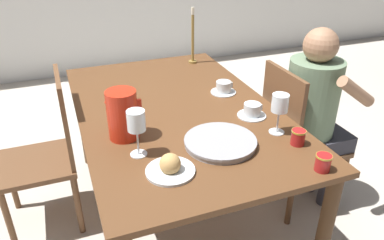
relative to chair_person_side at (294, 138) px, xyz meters
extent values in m
plane|color=beige|center=(-0.71, 0.15, -0.49)|extent=(20.00, 20.00, 0.00)
cube|color=brown|center=(-0.71, 0.15, 0.24)|extent=(1.05, 1.67, 0.03)
cylinder|color=#472D19|center=(-0.24, -0.62, -0.13)|extent=(0.07, 0.07, 0.71)
cylinder|color=#472D19|center=(-1.17, 0.93, -0.13)|extent=(0.07, 0.07, 0.71)
cylinder|color=#472D19|center=(-0.24, 0.93, -0.13)|extent=(0.07, 0.07, 0.71)
cylinder|color=brown|center=(0.26, 0.18, -0.29)|extent=(0.04, 0.04, 0.40)
cylinder|color=brown|center=(0.26, -0.18, -0.29)|extent=(0.04, 0.04, 0.40)
cylinder|color=brown|center=(-0.11, 0.18, -0.29)|extent=(0.04, 0.04, 0.40)
cylinder|color=brown|center=(-0.11, -0.18, -0.29)|extent=(0.04, 0.04, 0.40)
cube|color=brown|center=(0.08, 0.00, -0.07)|extent=(0.42, 0.42, 0.03)
cube|color=brown|center=(-0.12, 0.00, 0.20)|extent=(0.03, 0.39, 0.50)
cylinder|color=brown|center=(-1.67, 0.19, -0.29)|extent=(0.04, 0.04, 0.40)
cylinder|color=brown|center=(-1.67, 0.56, -0.29)|extent=(0.04, 0.04, 0.40)
cylinder|color=brown|center=(-1.30, 0.19, -0.29)|extent=(0.04, 0.04, 0.40)
cylinder|color=brown|center=(-1.30, 0.56, -0.29)|extent=(0.04, 0.04, 0.40)
cube|color=brown|center=(-1.49, 0.38, -0.07)|extent=(0.42, 0.42, 0.03)
cube|color=brown|center=(-1.29, 0.38, 0.20)|extent=(0.03, 0.39, 0.50)
cylinder|color=#33333D|center=(0.22, 0.05, -0.27)|extent=(0.09, 0.09, 0.43)
cylinder|color=#33333D|center=(0.22, -0.11, -0.27)|extent=(0.09, 0.09, 0.43)
cube|color=#33333D|center=(0.15, -0.03, -0.01)|extent=(0.30, 0.34, 0.11)
cylinder|color=slate|center=(0.06, -0.03, 0.27)|extent=(0.30, 0.30, 0.46)
sphere|color=#A37556|center=(0.06, -0.03, 0.58)|extent=(0.19, 0.19, 0.19)
cylinder|color=#A37556|center=(0.16, -0.24, 0.38)|extent=(0.25, 0.06, 0.20)
cylinder|color=red|center=(-1.04, -0.05, 0.37)|extent=(0.14, 0.14, 0.24)
cube|color=red|center=(-0.95, -0.05, 0.39)|extent=(0.02, 0.02, 0.11)
cone|color=red|center=(-1.09, -0.05, 0.47)|extent=(0.04, 0.04, 0.04)
cylinder|color=white|center=(-1.01, -0.23, 0.26)|extent=(0.08, 0.08, 0.00)
cylinder|color=white|center=(-1.01, -0.23, 0.32)|extent=(0.01, 0.01, 0.12)
cylinder|color=white|center=(-1.01, -0.23, 0.43)|extent=(0.08, 0.08, 0.09)
cylinder|color=white|center=(-0.33, -0.28, 0.26)|extent=(0.08, 0.08, 0.00)
cylinder|color=white|center=(-0.33, -0.28, 0.32)|extent=(0.01, 0.01, 0.11)
cylinder|color=white|center=(-0.33, -0.28, 0.42)|extent=(0.08, 0.08, 0.09)
cylinder|color=gold|center=(-0.33, -0.28, 0.40)|extent=(0.07, 0.07, 0.05)
cylinder|color=silver|center=(-0.36, -0.08, 0.26)|extent=(0.15, 0.15, 0.01)
cylinder|color=silver|center=(-0.36, -0.08, 0.30)|extent=(0.09, 0.09, 0.06)
cube|color=silver|center=(-0.31, -0.08, 0.30)|extent=(0.01, 0.01, 0.03)
cylinder|color=silver|center=(-0.37, 0.25, 0.26)|extent=(0.15, 0.15, 0.01)
cylinder|color=silver|center=(-0.37, 0.25, 0.30)|extent=(0.09, 0.09, 0.06)
cube|color=silver|center=(-0.32, 0.25, 0.30)|extent=(0.01, 0.01, 0.03)
cylinder|color=#9E9EA3|center=(-0.64, -0.28, 0.26)|extent=(0.33, 0.33, 0.02)
cylinder|color=#9E9EA3|center=(-0.64, -0.28, 0.28)|extent=(0.34, 0.34, 0.01)
cylinder|color=silver|center=(-0.92, -0.40, 0.26)|extent=(0.21, 0.21, 0.01)
sphere|color=tan|center=(-0.92, -0.40, 0.30)|extent=(0.09, 0.09, 0.09)
cylinder|color=#A81E1E|center=(-0.32, -0.61, 0.29)|extent=(0.06, 0.06, 0.07)
cylinder|color=gold|center=(-0.32, -0.61, 0.33)|extent=(0.07, 0.07, 0.01)
cylinder|color=#A81E1E|center=(-0.30, -0.40, 0.29)|extent=(0.06, 0.06, 0.07)
cylinder|color=gold|center=(-0.30, -0.40, 0.33)|extent=(0.07, 0.07, 0.01)
cylinder|color=olive|center=(-0.35, 0.82, 0.26)|extent=(0.06, 0.06, 0.01)
cylinder|color=olive|center=(-0.35, 0.82, 0.44)|extent=(0.02, 0.02, 0.33)
cylinder|color=beige|center=(-0.35, 0.82, 0.63)|extent=(0.02, 0.02, 0.05)
camera|label=1|loc=(-1.28, -1.61, 1.17)|focal=35.00mm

